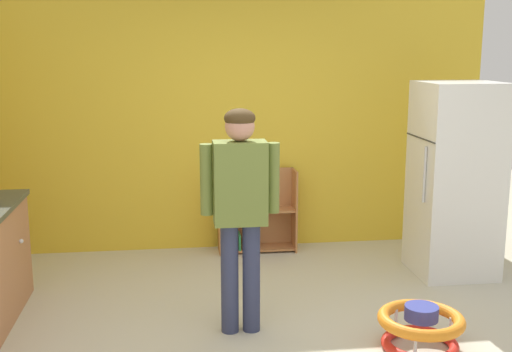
# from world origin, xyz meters

# --- Properties ---
(ground_plane) EXTENTS (12.00, 12.00, 0.00)m
(ground_plane) POSITION_xyz_m (0.00, 0.00, 0.00)
(ground_plane) COLOR beige
(ground_plane) RESTS_ON ground
(back_wall) EXTENTS (5.20, 0.06, 2.70)m
(back_wall) POSITION_xyz_m (0.00, 2.33, 1.35)
(back_wall) COLOR gold
(back_wall) RESTS_ON ground
(refrigerator) EXTENTS (0.73, 0.68, 1.78)m
(refrigerator) POSITION_xyz_m (1.90, 1.24, 0.89)
(refrigerator) COLOR white
(refrigerator) RESTS_ON ground
(bookshelf) EXTENTS (0.80, 0.28, 0.85)m
(bookshelf) POSITION_xyz_m (0.12, 2.14, 0.37)
(bookshelf) COLOR #B57442
(bookshelf) RESTS_ON ground
(standing_person) EXTENTS (0.57, 0.22, 1.66)m
(standing_person) POSITION_xyz_m (-0.19, 0.23, 1.01)
(standing_person) COLOR #303655
(standing_person) RESTS_ON ground
(baby_walker) EXTENTS (0.60, 0.60, 0.32)m
(baby_walker) POSITION_xyz_m (1.03, -0.23, 0.16)
(baby_walker) COLOR red
(baby_walker) RESTS_ON ground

